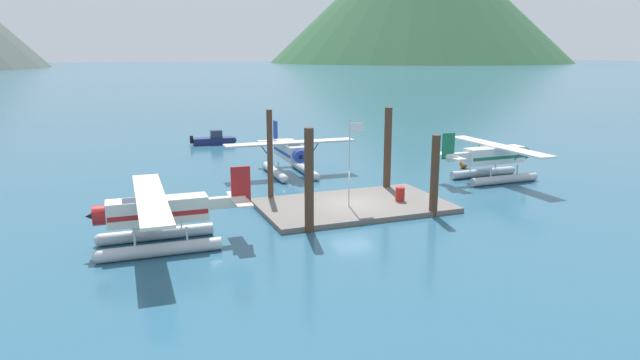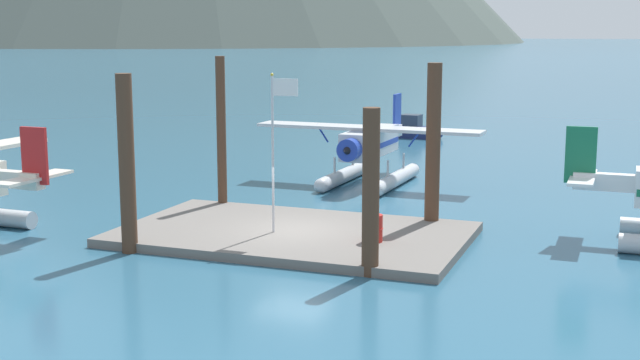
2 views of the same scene
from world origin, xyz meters
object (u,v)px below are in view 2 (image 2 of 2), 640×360
at_px(flagpole, 276,133).
at_px(boat_navy_open_north, 409,130).
at_px(seaplane_silver_bow_centre, 370,150).
at_px(fuel_drum, 374,228).

relative_size(flagpole, boat_navy_open_north, 1.08).
relative_size(flagpole, seaplane_silver_bow_centre, 0.51).
height_order(flagpole, fuel_drum, flagpole).
bearing_deg(fuel_drum, flagpole, 178.67).
xyz_separation_m(flagpole, boat_navy_open_north, (-2.99, 28.54, -3.15)).
distance_m(seaplane_silver_bow_centre, boat_navy_open_north, 17.58).
height_order(fuel_drum, seaplane_silver_bow_centre, seaplane_silver_bow_centre).
relative_size(seaplane_silver_bow_centre, boat_navy_open_north, 2.13).
relative_size(fuel_drum, boat_navy_open_north, 0.18).
bearing_deg(seaplane_silver_bow_centre, fuel_drum, -72.02).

